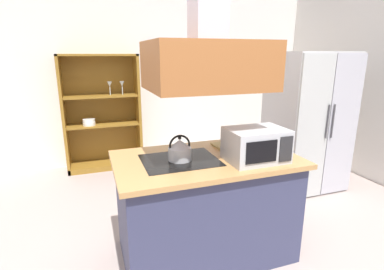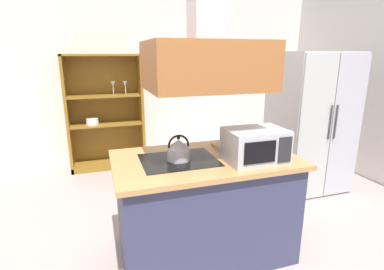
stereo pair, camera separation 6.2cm
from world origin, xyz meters
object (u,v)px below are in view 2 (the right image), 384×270
(refrigerator, at_px, (310,122))
(microwave, at_px, (255,145))
(wine_glass_on_counter, at_px, (288,137))
(kettle, at_px, (179,150))
(cutting_board, at_px, (232,145))
(dish_cabinet, at_px, (106,119))

(refrigerator, xyz_separation_m, microwave, (-1.42, -1.10, 0.15))
(microwave, relative_size, wine_glass_on_counter, 2.23)
(kettle, relative_size, microwave, 0.45)
(microwave, xyz_separation_m, wine_glass_on_counter, (0.33, 0.05, 0.02))
(cutting_board, bearing_deg, kettle, -159.97)
(kettle, bearing_deg, refrigerator, 24.30)
(microwave, bearing_deg, refrigerator, 37.69)
(cutting_board, distance_m, wine_glass_on_counter, 0.51)
(cutting_board, height_order, wine_glass_on_counter, wine_glass_on_counter)
(refrigerator, bearing_deg, wine_glass_on_counter, -136.00)
(kettle, relative_size, wine_glass_on_counter, 1.01)
(refrigerator, relative_size, dish_cabinet, 1.02)
(dish_cabinet, height_order, wine_glass_on_counter, dish_cabinet)
(wine_glass_on_counter, bearing_deg, kettle, 170.53)
(refrigerator, height_order, microwave, refrigerator)
(dish_cabinet, xyz_separation_m, cutting_board, (1.05, -2.29, 0.15))
(dish_cabinet, distance_m, kettle, 2.55)
(kettle, distance_m, wine_glass_on_counter, 0.92)
(kettle, distance_m, microwave, 0.61)
(refrigerator, xyz_separation_m, cutting_board, (-1.42, -0.69, 0.03))
(refrigerator, bearing_deg, cutting_board, -154.05)
(dish_cabinet, relative_size, kettle, 8.25)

